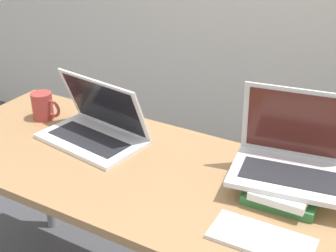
{
  "coord_description": "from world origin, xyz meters",
  "views": [
    {
      "loc": [
        0.63,
        -0.78,
        1.55
      ],
      "look_at": [
        -0.01,
        0.32,
        0.9
      ],
      "focal_mm": 50.0,
      "sensor_mm": 36.0,
      "label": 1
    }
  ],
  "objects_px": {
    "laptop_left": "(96,128)",
    "laptop_on_books": "(293,158)",
    "mug": "(43,106)",
    "wireless_keyboard": "(261,239)",
    "book_stack": "(285,187)"
  },
  "relations": [
    {
      "from": "laptop_left",
      "to": "laptop_on_books",
      "type": "bearing_deg",
      "value": 4.28
    },
    {
      "from": "laptop_on_books",
      "to": "mug",
      "type": "xyz_separation_m",
      "value": [
        -0.99,
        -0.02,
        -0.05
      ]
    },
    {
      "from": "wireless_keyboard",
      "to": "mug",
      "type": "xyz_separation_m",
      "value": [
        -1.0,
        0.26,
        0.05
      ]
    },
    {
      "from": "wireless_keyboard",
      "to": "mug",
      "type": "relative_size",
      "value": 2.11
    },
    {
      "from": "laptop_left",
      "to": "book_stack",
      "type": "relative_size",
      "value": 1.51
    },
    {
      "from": "laptop_left",
      "to": "wireless_keyboard",
      "type": "height_order",
      "value": "laptop_left"
    },
    {
      "from": "wireless_keyboard",
      "to": "mug",
      "type": "distance_m",
      "value": 1.04
    },
    {
      "from": "book_stack",
      "to": "laptop_on_books",
      "type": "height_order",
      "value": "laptop_on_books"
    },
    {
      "from": "laptop_left",
      "to": "mug",
      "type": "bearing_deg",
      "value": 173.42
    },
    {
      "from": "laptop_left",
      "to": "laptop_on_books",
      "type": "relative_size",
      "value": 1.07
    },
    {
      "from": "laptop_on_books",
      "to": "wireless_keyboard",
      "type": "distance_m",
      "value": 0.3
    },
    {
      "from": "book_stack",
      "to": "laptop_on_books",
      "type": "bearing_deg",
      "value": 92.24
    },
    {
      "from": "book_stack",
      "to": "laptop_on_books",
      "type": "relative_size",
      "value": 0.71
    },
    {
      "from": "book_stack",
      "to": "mug",
      "type": "height_order",
      "value": "mug"
    },
    {
      "from": "laptop_on_books",
      "to": "mug",
      "type": "height_order",
      "value": "laptop_on_books"
    }
  ]
}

